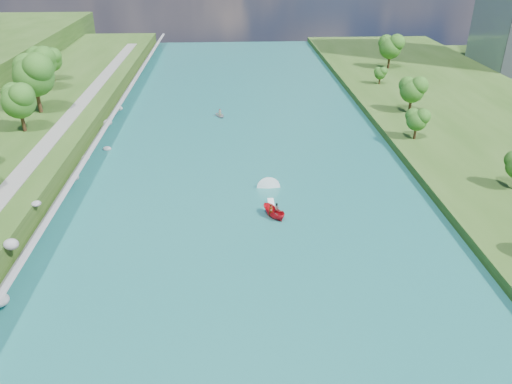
{
  "coord_description": "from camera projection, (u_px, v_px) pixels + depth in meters",
  "views": [
    {
      "loc": [
        -1.8,
        -46.68,
        34.51
      ],
      "look_at": [
        1.65,
        15.45,
        2.5
      ],
      "focal_mm": 35.0,
      "sensor_mm": 36.0,
      "label": 1
    }
  ],
  "objects": [
    {
      "name": "riverside_path",
      "position": [
        18.0,
        177.0,
        71.85
      ],
      "size": [
        3.0,
        200.0,
        0.1
      ],
      "primitive_type": "cube",
      "color": "gray",
      "rests_on": "berm_west"
    },
    {
      "name": "trees_east",
      "position": [
        454.0,
        118.0,
        88.17
      ],
      "size": [
        16.37,
        136.83,
        10.87
      ],
      "color": "#245516",
      "rests_on": "berm_east"
    },
    {
      "name": "ground",
      "position": [
        249.0,
        273.0,
        57.32
      ],
      "size": [
        260.0,
        260.0,
        0.0
      ],
      "primitive_type": "plane",
      "color": "#2D5119",
      "rests_on": "ground"
    },
    {
      "name": "raft",
      "position": [
        220.0,
        115.0,
        106.47
      ],
      "size": [
        3.3,
        3.8,
        1.68
      ],
      "rotation": [
        0.0,
        0.0,
        0.39
      ],
      "color": "gray",
      "rests_on": "river_water"
    },
    {
      "name": "motorboat",
      "position": [
        273.0,
        207.0,
        69.58
      ],
      "size": [
        3.6,
        18.96,
        2.09
      ],
      "rotation": [
        0.0,
        0.0,
        3.72
      ],
      "color": "red",
      "rests_on": "river_water"
    },
    {
      "name": "river_water",
      "position": [
        243.0,
        193.0,
        75.05
      ],
      "size": [
        55.0,
        240.0,
        0.1
      ],
      "primitive_type": "cube",
      "color": "#1B6765",
      "rests_on": "ground"
    },
    {
      "name": "riprap_bank",
      "position": [
        65.0,
        189.0,
        72.28
      ],
      "size": [
        4.7,
        236.0,
        4.41
      ],
      "color": "slate",
      "rests_on": "ground"
    }
  ]
}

